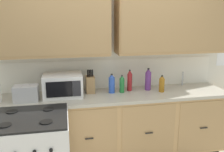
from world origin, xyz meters
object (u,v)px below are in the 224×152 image
object	(u,v)px
knife_block	(90,84)
bottle_blue	(112,84)
bottle_green	(122,84)
bottle_violet	(148,79)
microwave	(63,85)
bottle_amber	(162,84)
toaster	(26,93)
bottle_red	(130,80)

from	to	relation	value
knife_block	bottle_blue	distance (m)	0.28
bottle_green	bottle_violet	world-z (taller)	bottle_violet
microwave	bottle_amber	world-z (taller)	microwave
knife_block	bottle_blue	bearing A→B (deg)	-11.66
bottle_green	bottle_blue	xyz separation A→B (m)	(-0.13, 0.01, 0.01)
toaster	bottle_amber	size ratio (longest dim) A/B	1.25
toaster	bottle_green	distance (m)	1.19
bottle_amber	bottle_violet	xyz separation A→B (m)	(-0.15, 0.12, 0.04)
microwave	bottle_amber	bearing A→B (deg)	-3.69
bottle_red	bottle_blue	world-z (taller)	bottle_red
bottle_amber	bottle_green	bearing A→B (deg)	171.82
microwave	bottle_green	size ratio (longest dim) A/B	2.05
bottle_green	knife_block	bearing A→B (deg)	170.34
bottle_red	bottle_green	size ratio (longest dim) A/B	1.22
bottle_violet	bottle_green	bearing A→B (deg)	-173.02
knife_block	bottle_violet	bearing A→B (deg)	-1.74
bottle_blue	knife_block	bearing A→B (deg)	168.34
toaster	bottle_green	world-z (taller)	bottle_green
bottle_amber	bottle_violet	distance (m)	0.20
bottle_blue	toaster	bearing A→B (deg)	-173.31
bottle_amber	bottle_green	distance (m)	0.53
microwave	bottle_blue	bearing A→B (deg)	0.49
bottle_amber	bottle_violet	world-z (taller)	bottle_violet
bottle_red	bottle_amber	world-z (taller)	bottle_red
toaster	knife_block	xyz separation A→B (m)	(0.78, 0.18, 0.02)
microwave	bottle_red	distance (m)	0.88
knife_block	bottle_amber	world-z (taller)	knife_block
microwave	bottle_amber	distance (m)	1.29
bottle_green	bottle_violet	xyz separation A→B (m)	(0.37, 0.05, 0.03)
bottle_amber	bottle_blue	xyz separation A→B (m)	(-0.66, 0.09, 0.01)
toaster	bottle_violet	size ratio (longest dim) A/B	0.93
bottle_green	bottle_violet	distance (m)	0.38
bottle_amber	microwave	bearing A→B (deg)	176.31
microwave	bottle_blue	xyz separation A→B (m)	(0.63, 0.01, -0.02)
bottle_red	bottle_amber	xyz separation A→B (m)	(0.40, -0.14, -0.03)
toaster	bottle_amber	distance (m)	1.71
knife_block	bottle_blue	world-z (taller)	knife_block
bottle_red	bottle_violet	distance (m)	0.25
bottle_blue	bottle_violet	size ratio (longest dim) A/B	0.85
bottle_red	microwave	bearing A→B (deg)	-176.48
bottle_amber	bottle_blue	distance (m)	0.66
bottle_green	bottle_red	bearing A→B (deg)	27.20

